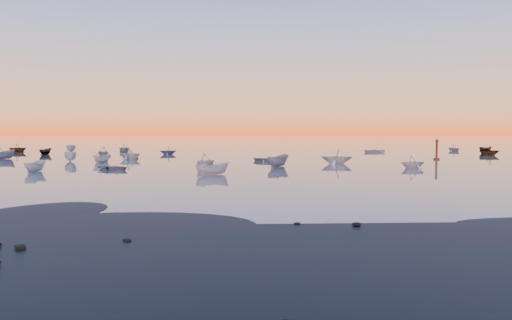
{
  "coord_description": "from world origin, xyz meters",
  "views": [
    {
      "loc": [
        -0.28,
        -26.14,
        4.43
      ],
      "look_at": [
        2.25,
        28.0,
        1.25
      ],
      "focal_mm": 35.0,
      "sensor_mm": 36.0,
      "label": 1
    }
  ],
  "objects": [
    {
      "name": "mud_lobes",
      "position": [
        0.0,
        -1.0,
        0.01
      ],
      "size": [
        140.0,
        6.0,
        0.07
      ],
      "primitive_type": null,
      "color": "black",
      "rests_on": "ground"
    },
    {
      "name": "ground",
      "position": [
        0.0,
        100.0,
        0.0
      ],
      "size": [
        600.0,
        600.0,
        0.0
      ],
      "primitive_type": "plane",
      "color": "slate",
      "rests_on": "ground"
    },
    {
      "name": "boat_near_center",
      "position": [
        -2.36,
        24.17,
        0.0
      ],
      "size": [
        2.75,
        3.88,
        1.24
      ],
      "primitive_type": "imported",
      "rotation": [
        0.0,
        0.0,
        1.96
      ],
      "color": "beige",
      "rests_on": "ground"
    },
    {
      "name": "channel_marker",
      "position": [
        31.16,
        49.27,
        1.32
      ],
      "size": [
        0.94,
        0.94,
        3.35
      ],
      "color": "#4F1B11",
      "rests_on": "ground"
    },
    {
      "name": "boat_near_left",
      "position": [
        -13.75,
        30.8,
        0.0
      ],
      "size": [
        3.11,
        4.07,
        0.94
      ],
      "primitive_type": "imported",
      "rotation": [
        0.0,
        0.0,
        1.1
      ],
      "color": "slate",
      "rests_on": "ground"
    },
    {
      "name": "moored_fleet",
      "position": [
        0.0,
        53.0,
        0.0
      ],
      "size": [
        124.0,
        58.0,
        1.2
      ],
      "primitive_type": null,
      "color": "beige",
      "rests_on": "ground"
    }
  ]
}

